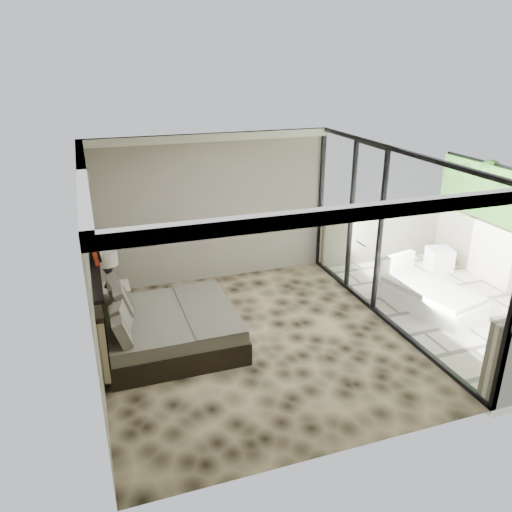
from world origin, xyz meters
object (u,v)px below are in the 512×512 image
object	(u,v)px
bed	(164,327)
nightstand	(115,301)
table_lamp	(107,264)
ottoman	(439,259)
lounger	(427,294)

from	to	relation	value
bed	nightstand	distance (m)	1.39
table_lamp	ottoman	world-z (taller)	table_lamp
table_lamp	lounger	bearing A→B (deg)	-15.58
bed	lounger	xyz separation A→B (m)	(4.52, -0.18, -0.11)
bed	nightstand	world-z (taller)	bed
bed	ottoman	xyz separation A→B (m)	(5.77, 1.09, -0.10)
bed	table_lamp	xyz separation A→B (m)	(-0.67, 1.27, 0.59)
nightstand	ottoman	size ratio (longest dim) A/B	1.12
ottoman	lounger	bearing A→B (deg)	-134.49
bed	ottoman	size ratio (longest dim) A/B	4.41
table_lamp	nightstand	bearing A→B (deg)	-22.97
bed	nightstand	size ratio (longest dim) A/B	3.96
table_lamp	lounger	world-z (taller)	table_lamp
table_lamp	lounger	distance (m)	5.44
nightstand	ottoman	bearing A→B (deg)	5.33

